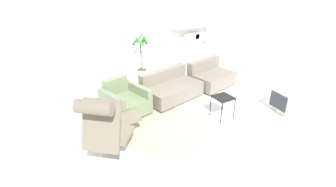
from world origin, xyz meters
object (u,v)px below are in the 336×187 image
couch_low (170,89)px  potted_plant (141,61)px  side_table (223,99)px  ottoman (127,121)px  crt_television (286,101)px  armchair_red (125,102)px  lounge_chair (104,125)px  shelf_unit (193,36)px  couch_second (211,77)px

couch_low → potted_plant: (-0.05, 1.54, 0.28)m
side_table → couch_low: bearing=109.7°
ottoman → side_table: side_table is taller
couch_low → side_table: bearing=98.5°
side_table → potted_plant: potted_plant is taller
ottoman → crt_television: bearing=-16.3°
side_table → crt_television: (1.34, -0.54, -0.14)m
armchair_red → potted_plant: potted_plant is taller
lounge_chair → armchair_red: size_ratio=1.25×
ottoman → couch_low: 1.77m
lounge_chair → potted_plant: potted_plant is taller
shelf_unit → side_table: bearing=-114.7°
ottoman → potted_plant: bearing=58.9°
couch_second → shelf_unit: (0.63, 1.77, 0.68)m
couch_second → crt_television: 2.05m
potted_plant → shelf_unit: bearing=9.5°
armchair_red → side_table: 2.12m
lounge_chair → crt_television: 4.01m
couch_low → potted_plant: potted_plant is taller
crt_television → potted_plant: potted_plant is taller
couch_second → shelf_unit: 2.00m
potted_plant → couch_low: bearing=-88.2°
armchair_red → shelf_unit: size_ratio=0.61×
crt_television → shelf_unit: shelf_unit is taller
shelf_unit → lounge_chair: bearing=-139.7°
side_table → shelf_unit: size_ratio=0.28×
crt_television → shelf_unit: size_ratio=0.32×
lounge_chair → side_table: size_ratio=2.72×
lounge_chair → couch_second: lounge_chair is taller
couch_second → shelf_unit: shelf_unit is taller
armchair_red → couch_low: 1.25m
armchair_red → crt_television: (3.07, -1.76, 0.00)m
armchair_red → shelf_unit: 3.84m
potted_plant → crt_television: bearing=-61.3°
ottoman → crt_television: 3.49m
couch_low → couch_second: (1.33, 0.10, 0.00)m
shelf_unit → potted_plant: bearing=-170.5°
potted_plant → shelf_unit: 2.08m
lounge_chair → armchair_red: (0.89, 1.48, -0.50)m
lounge_chair → ottoman: lounge_chair is taller
ottoman → couch_second: 3.03m
ottoman → shelf_unit: bearing=38.5°
crt_television → armchair_red: bearing=66.2°
lounge_chair → armchair_red: lounge_chair is taller
armchair_red → side_table: size_ratio=2.18×
couch_low → couch_second: same height
ottoman → couch_second: bearing=19.4°
side_table → armchair_red: bearing=144.8°
side_table → shelf_unit: 3.58m
armchair_red → shelf_unit: (3.21, 2.00, 0.65)m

